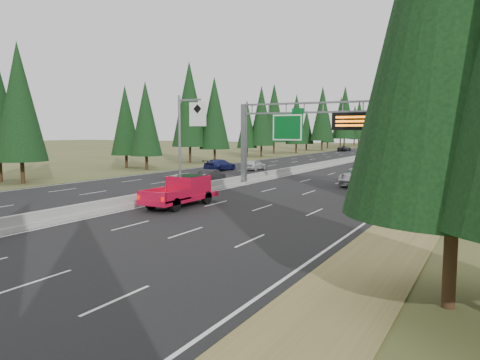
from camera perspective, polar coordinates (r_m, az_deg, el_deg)
name	(u,v)px	position (r m, az deg, el deg)	size (l,w,h in m)	color
road	(359,160)	(87.91, 14.33, 2.38)	(32.00, 260.00, 0.08)	black
shoulder_right	(468,163)	(85.24, 26.00, 1.84)	(3.60, 260.00, 0.06)	olive
shoulder_left	(271,157)	(93.94, 3.76, 2.77)	(3.60, 260.00, 0.06)	#424C23
median_barrier	(359,158)	(87.89, 14.34, 2.62)	(0.70, 260.00, 0.85)	gray
sign_gantry	(329,131)	(41.92, 10.82, 5.84)	(16.75, 0.98, 7.80)	slate
hov_sign_pole	(185,139)	(36.75, -6.66, 5.05)	(2.80, 0.50, 8.00)	slate
tree_row_left	(232,111)	(88.10, -0.97, 8.47)	(12.37, 237.71, 18.83)	black
silver_minivan	(363,176)	(46.25, 14.75, 0.47)	(3.09, 6.69, 1.86)	#BABABF
red_pickup	(185,189)	(33.09, -6.78, -1.11)	(2.30, 6.43, 2.09)	black
car_ahead_green	(354,175)	(50.30, 13.70, 0.61)	(1.54, 3.82, 1.30)	#135332
car_ahead_dkred	(436,159)	(80.86, 22.77, 2.33)	(1.51, 4.32, 1.42)	#590C0F
car_ahead_dkgrey	(442,154)	(99.17, 23.45, 2.94)	(2.22, 5.47, 1.59)	black
car_ahead_white	(394,153)	(98.65, 18.26, 3.10)	(2.50, 5.42, 1.50)	silver
car_ahead_far	(414,147)	(140.49, 20.48, 3.83)	(1.92, 4.78, 1.63)	black
car_onc_near	(211,176)	(47.34, -3.56, 0.48)	(1.45, 4.15, 1.37)	black
car_onc_blue	(220,165)	(61.86, -2.47, 1.85)	(2.13, 5.24, 1.52)	navy
car_onc_white	(255,165)	(62.62, 1.79, 1.87)	(1.71, 4.24, 1.45)	silver
car_onc_far	(344,148)	(124.14, 12.60, 3.77)	(2.36, 5.12, 1.42)	#232326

